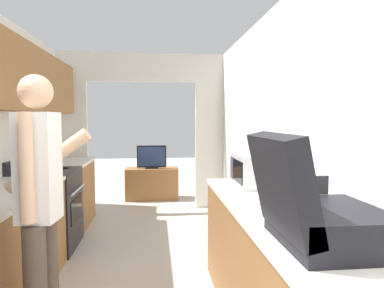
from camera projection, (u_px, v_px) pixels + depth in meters
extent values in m
cube|color=brown|center=(11.00, 75.00, 3.23)|extent=(0.32, 3.63, 0.67)
cube|color=silver|center=(301.00, 146.00, 2.65)|extent=(0.06, 7.15, 2.50)
cube|color=silver|center=(67.00, 147.00, 5.38)|extent=(0.65, 0.06, 2.05)
cube|color=silver|center=(215.00, 145.00, 5.63)|extent=(0.65, 0.06, 2.05)
cube|color=silver|center=(142.00, 67.00, 5.41)|extent=(3.02, 0.06, 0.45)
cube|color=brown|center=(67.00, 195.00, 4.69)|extent=(0.60, 0.94, 0.85)
cube|color=silver|center=(66.00, 163.00, 4.66)|extent=(0.62, 0.96, 0.03)
cube|color=brown|center=(277.00, 275.00, 2.28)|extent=(0.60, 2.16, 0.85)
cube|color=silver|center=(278.00, 210.00, 2.24)|extent=(0.62, 2.18, 0.03)
cube|color=black|center=(48.00, 210.00, 3.84)|extent=(0.62, 0.75, 0.88)
cube|color=black|center=(77.00, 209.00, 3.88)|extent=(0.01, 0.51, 0.27)
cylinder|color=#B7B7BC|center=(78.00, 190.00, 3.86)|extent=(0.02, 0.60, 0.02)
cube|color=black|center=(19.00, 165.00, 3.78)|extent=(0.04, 0.75, 0.14)
cylinder|color=#232328|center=(54.00, 173.00, 3.66)|extent=(0.16, 0.16, 0.01)
cylinder|color=#232328|center=(62.00, 169.00, 3.99)|extent=(0.16, 0.16, 0.01)
cylinder|color=#232328|center=(30.00, 174.00, 3.63)|extent=(0.16, 0.16, 0.01)
cylinder|color=#232328|center=(40.00, 169.00, 3.96)|extent=(0.16, 0.16, 0.01)
cylinder|color=#4C4238|center=(48.00, 283.00, 2.15)|extent=(0.14, 0.14, 0.86)
cube|color=white|center=(38.00, 167.00, 2.01)|extent=(0.23, 0.23, 0.64)
cylinder|color=#DBAD89|center=(26.00, 168.00, 1.86)|extent=(0.09, 0.09, 0.61)
cylinder|color=#DBAD89|center=(48.00, 161.00, 2.15)|extent=(0.55, 0.13, 0.42)
sphere|color=#DBAD89|center=(36.00, 92.00, 1.97)|extent=(0.20, 0.20, 0.20)
cube|color=black|center=(330.00, 226.00, 1.57)|extent=(0.45, 0.53, 0.17)
cube|color=black|center=(281.00, 184.00, 1.54)|extent=(0.18, 0.53, 0.46)
cube|color=#2D2D33|center=(304.00, 185.00, 1.84)|extent=(0.27, 0.02, 0.10)
cube|color=#B7B7BC|center=(259.00, 170.00, 2.95)|extent=(0.38, 0.51, 0.27)
cube|color=black|center=(238.00, 171.00, 2.88)|extent=(0.01, 0.30, 0.19)
cube|color=#38383D|center=(232.00, 168.00, 3.10)|extent=(0.01, 0.10, 0.20)
cube|color=brown|center=(152.00, 183.00, 6.24)|extent=(0.94, 0.42, 0.57)
cube|color=black|center=(152.00, 168.00, 6.18)|extent=(0.23, 0.16, 0.02)
cube|color=black|center=(152.00, 156.00, 6.17)|extent=(0.53, 0.04, 0.40)
cube|color=navy|center=(152.00, 157.00, 6.14)|extent=(0.48, 0.01, 0.35)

